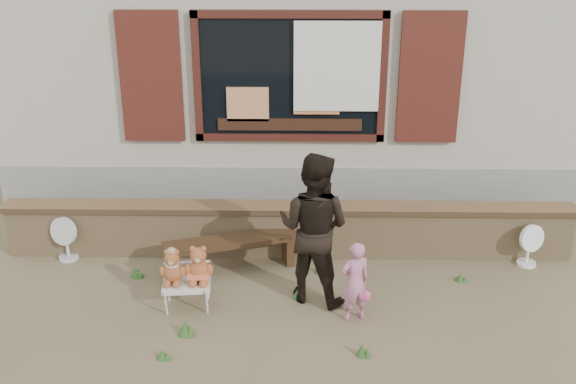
{
  "coord_description": "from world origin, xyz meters",
  "views": [
    {
      "loc": [
        0.13,
        -6.65,
        3.9
      ],
      "look_at": [
        0.0,
        0.6,
        1.0
      ],
      "focal_mm": 42.0,
      "sensor_mm": 36.0,
      "label": 1
    }
  ],
  "objects_px": {
    "folding_chair": "(187,284)",
    "teddy_bear_right": "(199,263)",
    "teddy_bear_left": "(172,266)",
    "bench": "(231,247)",
    "adult": "(314,228)",
    "child": "(355,281)"
  },
  "relations": [
    {
      "from": "bench",
      "to": "child",
      "type": "bearing_deg",
      "value": -55.49
    },
    {
      "from": "teddy_bear_right",
      "to": "child",
      "type": "distance_m",
      "value": 1.67
    },
    {
      "from": "bench",
      "to": "adult",
      "type": "bearing_deg",
      "value": -50.82
    },
    {
      "from": "folding_chair",
      "to": "teddy_bear_left",
      "type": "xyz_separation_m",
      "value": [
        -0.14,
        -0.01,
        0.23
      ]
    },
    {
      "from": "teddy_bear_left",
      "to": "teddy_bear_right",
      "type": "bearing_deg",
      "value": 0.0
    },
    {
      "from": "bench",
      "to": "folding_chair",
      "type": "bearing_deg",
      "value": -133.4
    },
    {
      "from": "teddy_bear_left",
      "to": "adult",
      "type": "bearing_deg",
      "value": 3.34
    },
    {
      "from": "folding_chair",
      "to": "child",
      "type": "bearing_deg",
      "value": -12.6
    },
    {
      "from": "teddy_bear_left",
      "to": "teddy_bear_right",
      "type": "xyz_separation_m",
      "value": [
        0.28,
        0.03,
        0.02
      ]
    },
    {
      "from": "adult",
      "to": "bench",
      "type": "bearing_deg",
      "value": -9.6
    },
    {
      "from": "folding_chair",
      "to": "teddy_bear_left",
      "type": "bearing_deg",
      "value": -180.0
    },
    {
      "from": "folding_chair",
      "to": "teddy_bear_right",
      "type": "bearing_deg",
      "value": -0.0
    },
    {
      "from": "bench",
      "to": "teddy_bear_right",
      "type": "bearing_deg",
      "value": -125.54
    },
    {
      "from": "adult",
      "to": "child",
      "type": "bearing_deg",
      "value": 156.94
    },
    {
      "from": "folding_chair",
      "to": "teddy_bear_right",
      "type": "relative_size",
      "value": 1.3
    },
    {
      "from": "folding_chair",
      "to": "adult",
      "type": "xyz_separation_m",
      "value": [
        1.37,
        0.23,
        0.57
      ]
    },
    {
      "from": "child",
      "to": "teddy_bear_right",
      "type": "bearing_deg",
      "value": -27.51
    },
    {
      "from": "folding_chair",
      "to": "teddy_bear_left",
      "type": "relative_size",
      "value": 1.4
    },
    {
      "from": "child",
      "to": "adult",
      "type": "height_order",
      "value": "adult"
    },
    {
      "from": "bench",
      "to": "adult",
      "type": "distance_m",
      "value": 1.27
    },
    {
      "from": "folding_chair",
      "to": "child",
      "type": "distance_m",
      "value": 1.81
    },
    {
      "from": "folding_chair",
      "to": "teddy_bear_right",
      "type": "xyz_separation_m",
      "value": [
        0.14,
        0.01,
        0.24
      ]
    }
  ]
}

